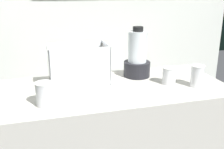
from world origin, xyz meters
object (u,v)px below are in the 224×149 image
(juice_cup_orange_far_left, at_px, (45,95))
(juice_cup_mango_left, at_px, (169,77))
(carrot_display_bin, at_px, (78,71))
(juice_cup_carrot_middle, at_px, (197,77))
(blender_pitcher, at_px, (137,58))

(juice_cup_orange_far_left, relative_size, juice_cup_mango_left, 1.15)
(carrot_display_bin, bearing_deg, juice_cup_carrot_middle, -21.60)
(carrot_display_bin, xyz_separation_m, juice_cup_orange_far_left, (-0.22, -0.30, -0.02))
(juice_cup_carrot_middle, bearing_deg, blender_pitcher, 133.73)
(juice_cup_mango_left, bearing_deg, juice_cup_orange_far_left, -170.93)
(carrot_display_bin, relative_size, juice_cup_mango_left, 3.38)
(carrot_display_bin, bearing_deg, juice_cup_orange_far_left, -126.00)
(juice_cup_mango_left, bearing_deg, blender_pitcher, 124.39)
(carrot_display_bin, bearing_deg, juice_cup_mango_left, -18.42)
(carrot_display_bin, height_order, juice_cup_carrot_middle, carrot_display_bin)
(juice_cup_orange_far_left, bearing_deg, juice_cup_carrot_middle, 2.00)
(carrot_display_bin, bearing_deg, blender_pitcher, 3.05)
(blender_pitcher, height_order, juice_cup_mango_left, blender_pitcher)
(carrot_display_bin, distance_m, juice_cup_mango_left, 0.56)
(juice_cup_orange_far_left, height_order, juice_cup_carrot_middle, juice_cup_carrot_middle)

